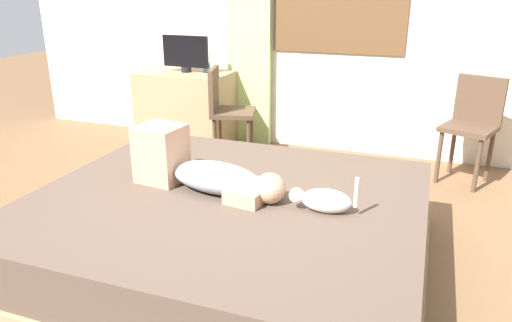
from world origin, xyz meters
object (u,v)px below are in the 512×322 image
at_px(desk, 187,109).
at_px(chair_spare, 473,121).
at_px(chair_by_desk, 225,107).
at_px(bed, 228,230).
at_px(cup, 207,67).
at_px(tv_monitor, 186,53).
at_px(person_lying, 201,170).
at_px(cat, 323,200).

distance_m(desk, chair_spare, 2.64).
bearing_deg(chair_spare, chair_by_desk, -172.94).
relative_size(bed, cup, 24.35).
xyz_separation_m(desk, tv_monitor, (0.02, -0.00, 0.55)).
relative_size(bed, desk, 2.45).
height_order(person_lying, tv_monitor, tv_monitor).
xyz_separation_m(person_lying, desk, (-1.09, 1.89, -0.17)).
relative_size(person_lying, chair_by_desk, 1.10).
height_order(cat, tv_monitor, tv_monitor).
height_order(bed, cat, cat).
height_order(person_lying, desk, person_lying).
distance_m(bed, chair_spare, 2.33).
bearing_deg(bed, cat, -2.23).
relative_size(bed, chair_spare, 2.57).
distance_m(person_lying, chair_spare, 2.39).
height_order(bed, chair_by_desk, chair_by_desk).
bearing_deg(chair_by_desk, bed, -66.31).
bearing_deg(desk, chair_spare, -1.40).
height_order(cat, chair_by_desk, chair_by_desk).
relative_size(person_lying, desk, 1.05).
bearing_deg(chair_by_desk, desk, 150.38).
bearing_deg(cat, tv_monitor, 132.70).
relative_size(person_lying, cat, 2.63).
xyz_separation_m(tv_monitor, cup, (0.19, 0.07, -0.14)).
relative_size(cup, chair_spare, 0.11).
bearing_deg(desk, tv_monitor, -0.00).
xyz_separation_m(cat, tv_monitor, (-1.81, 1.96, 0.42)).
bearing_deg(cup, desk, -161.24).
distance_m(person_lying, cup, 2.16).
bearing_deg(person_lying, tv_monitor, 119.71).
bearing_deg(cat, person_lying, 174.73).
bearing_deg(cat, bed, 177.77).
bearing_deg(chair_spare, tv_monitor, 178.59).
bearing_deg(desk, bed, -56.68).
relative_size(cat, cup, 3.95).
height_order(person_lying, cup, cup).
bearing_deg(cat, desk, 132.94).
distance_m(bed, chair_by_desk, 1.79).
height_order(tv_monitor, cup, tv_monitor).
bearing_deg(cup, bed, -61.98).
bearing_deg(desk, chair_by_desk, -29.62).
relative_size(desk, chair_spare, 1.05).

